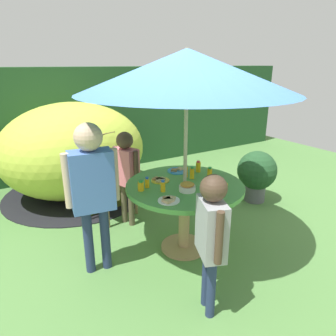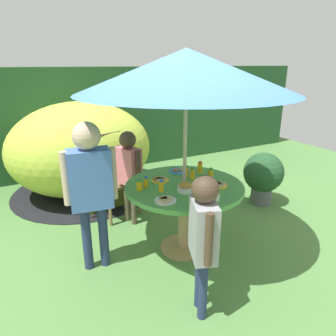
# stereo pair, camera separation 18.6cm
# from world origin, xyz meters

# --- Properties ---
(ground_plane) EXTENTS (10.00, 10.00, 0.02)m
(ground_plane) POSITION_xyz_m (0.00, 0.00, -0.01)
(ground_plane) COLOR #548442
(hedge_backdrop) EXTENTS (9.00, 0.70, 1.84)m
(hedge_backdrop) POSITION_xyz_m (0.00, 3.21, 0.92)
(hedge_backdrop) COLOR #234C28
(hedge_backdrop) RESTS_ON ground_plane
(garden_table) EXTENTS (1.19, 1.19, 0.74)m
(garden_table) POSITION_xyz_m (0.00, 0.00, 0.61)
(garden_table) COLOR tan
(garden_table) RESTS_ON ground_plane
(patio_umbrella) EXTENTS (2.02, 2.02, 2.02)m
(patio_umbrella) POSITION_xyz_m (0.00, 0.00, 1.83)
(patio_umbrella) COLOR #B7AD8C
(patio_umbrella) RESTS_ON ground_plane
(wooden_chair) EXTENTS (0.63, 0.57, 1.05)m
(wooden_chair) POSITION_xyz_m (-0.40, 1.19, 0.58)
(wooden_chair) COLOR #93704C
(wooden_chair) RESTS_ON ground_plane
(dome_tent) EXTENTS (2.41, 2.41, 1.38)m
(dome_tent) POSITION_xyz_m (-0.55, 2.07, 0.68)
(dome_tent) COLOR #B2C63F
(dome_tent) RESTS_ON ground_plane
(potted_plant) EXTENTS (0.55, 0.55, 0.74)m
(potted_plant) POSITION_xyz_m (1.56, 0.46, 0.43)
(potted_plant) COLOR #595960
(potted_plant) RESTS_ON ground_plane
(child_in_pink_shirt) EXTENTS (0.26, 0.38, 1.16)m
(child_in_pink_shirt) POSITION_xyz_m (-0.28, 0.81, 0.74)
(child_in_pink_shirt) COLOR brown
(child_in_pink_shirt) RESTS_ON ground_plane
(child_in_blue_shirt) EXTENTS (0.48, 0.26, 1.43)m
(child_in_blue_shirt) POSITION_xyz_m (-0.90, 0.14, 0.91)
(child_in_blue_shirt) COLOR navy
(child_in_blue_shirt) RESTS_ON ground_plane
(child_in_grey_shirt) EXTENTS (0.27, 0.37, 1.16)m
(child_in_grey_shirt) POSITION_xyz_m (-0.33, -0.82, 0.74)
(child_in_grey_shirt) COLOR navy
(child_in_grey_shirt) RESTS_ON ground_plane
(snack_bowl) EXTENTS (0.16, 0.16, 0.09)m
(snack_bowl) POSITION_xyz_m (-0.08, -0.15, 0.78)
(snack_bowl) COLOR white
(snack_bowl) RESTS_ON garden_table
(plate_mid_left) EXTENTS (0.20, 0.20, 0.03)m
(plate_mid_left) POSITION_xyz_m (-0.35, -0.26, 0.75)
(plate_mid_left) COLOR white
(plate_mid_left) RESTS_ON garden_table
(plate_center_back) EXTENTS (0.23, 0.23, 0.03)m
(plate_center_back) POSITION_xyz_m (0.15, 0.36, 0.75)
(plate_center_back) COLOR #338CD8
(plate_center_back) RESTS_ON garden_table
(plate_front_edge) EXTENTS (0.19, 0.19, 0.03)m
(plate_front_edge) POSITION_xyz_m (-0.17, 0.20, 0.75)
(plate_front_edge) COLOR yellow
(plate_front_edge) RESTS_ON garden_table
(plate_near_right) EXTENTS (0.18, 0.18, 0.03)m
(plate_near_right) POSITION_xyz_m (0.27, -0.19, 0.76)
(plate_near_right) COLOR yellow
(plate_near_right) RESTS_ON garden_table
(juice_bottle_near_left) EXTENTS (0.04, 0.04, 0.13)m
(juice_bottle_near_left) POSITION_xyz_m (0.12, 0.17, 0.80)
(juice_bottle_near_left) COLOR yellow
(juice_bottle_near_left) RESTS_ON garden_table
(juice_bottle_far_left) EXTENTS (0.05, 0.05, 0.13)m
(juice_bottle_far_left) POSITION_xyz_m (0.34, 0.22, 0.80)
(juice_bottle_far_left) COLOR yellow
(juice_bottle_far_left) RESTS_ON garden_table
(juice_bottle_far_right) EXTENTS (0.05, 0.05, 0.11)m
(juice_bottle_far_right) POSITION_xyz_m (0.35, 0.04, 0.79)
(juice_bottle_far_right) COLOR yellow
(juice_bottle_far_right) RESTS_ON garden_table
(juice_bottle_center_front) EXTENTS (0.05, 0.05, 0.11)m
(juice_bottle_center_front) POSITION_xyz_m (-0.28, -0.04, 0.79)
(juice_bottle_center_front) COLOR yellow
(juice_bottle_center_front) RESTS_ON garden_table
(juice_bottle_mid_right) EXTENTS (0.05, 0.05, 0.13)m
(juice_bottle_mid_right) POSITION_xyz_m (0.15, 0.09, 0.80)
(juice_bottle_mid_right) COLOR yellow
(juice_bottle_mid_right) RESTS_ON garden_table
(juice_bottle_back_edge) EXTENTS (0.05, 0.05, 0.11)m
(juice_bottle_back_edge) POSITION_xyz_m (-0.36, 0.12, 0.79)
(juice_bottle_back_edge) COLOR yellow
(juice_bottle_back_edge) RESTS_ON garden_table
(juice_bottle_spot_a) EXTENTS (0.06, 0.06, 0.10)m
(juice_bottle_spot_a) POSITION_xyz_m (-0.45, 0.08, 0.79)
(juice_bottle_spot_a) COLOR yellow
(juice_bottle_spot_a) RESTS_ON garden_table
(cup_near) EXTENTS (0.06, 0.06, 0.07)m
(cup_near) POSITION_xyz_m (0.06, -0.46, 0.78)
(cup_near) COLOR white
(cup_near) RESTS_ON garden_table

